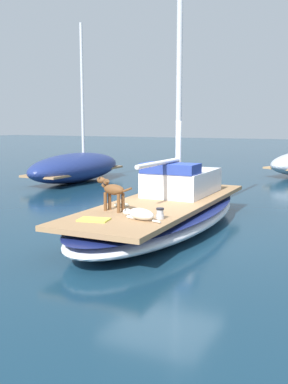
% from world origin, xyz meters
% --- Properties ---
extents(ground_plane, '(120.00, 120.00, 0.00)m').
position_xyz_m(ground_plane, '(0.00, 0.00, 0.00)').
color(ground_plane, '#143347').
extents(sailboat_main, '(2.64, 7.28, 0.66)m').
position_xyz_m(sailboat_main, '(0.00, 0.00, 0.34)').
color(sailboat_main, white).
rests_on(sailboat_main, ground).
extents(mast_main, '(0.14, 2.27, 6.37)m').
position_xyz_m(mast_main, '(-0.02, 0.73, 3.50)').
color(mast_main, silver).
rests_on(mast_main, sailboat_main).
extents(cabin_house, '(1.44, 2.24, 0.84)m').
position_xyz_m(cabin_house, '(-0.02, 1.12, 1.01)').
color(cabin_house, silver).
rests_on(cabin_house, sailboat_main).
extents(dog_brown, '(0.93, 0.32, 0.70)m').
position_xyz_m(dog_brown, '(-0.46, -1.54, 1.08)').
color(dog_brown, brown).
rests_on(dog_brown, sailboat_main).
extents(dog_white, '(0.94, 0.42, 0.22)m').
position_xyz_m(dog_white, '(0.43, -2.04, 0.77)').
color(dog_white, silver).
rests_on(dog_white, sailboat_main).
extents(deck_winch, '(0.16, 0.16, 0.21)m').
position_xyz_m(deck_winch, '(0.75, -1.81, 0.76)').
color(deck_winch, '#B7B7BC').
rests_on(deck_winch, sailboat_main).
extents(coiled_rope, '(0.32, 0.32, 0.04)m').
position_xyz_m(coiled_rope, '(-0.55, -1.00, 0.68)').
color(coiled_rope, beige).
rests_on(coiled_rope, sailboat_main).
extents(deck_towel, '(0.62, 0.47, 0.03)m').
position_xyz_m(deck_towel, '(-0.29, -2.49, 0.68)').
color(deck_towel, '#D8D14C').
rests_on(deck_towel, sailboat_main).
extents(moored_boat_port_side, '(2.06, 5.71, 6.51)m').
position_xyz_m(moored_boat_port_side, '(-6.78, 6.07, 0.62)').
color(moored_boat_port_side, navy).
rests_on(moored_boat_port_side, ground).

